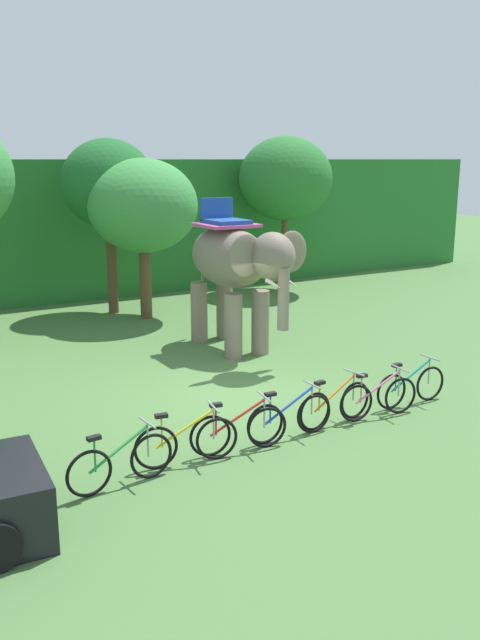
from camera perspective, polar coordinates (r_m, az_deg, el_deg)
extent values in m
plane|color=#4C753D|center=(13.87, -0.32, -6.39)|extent=(80.00, 80.00, 0.00)
cube|color=#28702D|center=(25.95, -15.78, 7.79)|extent=(36.00, 6.00, 4.72)
cylinder|color=brown|center=(21.32, -10.82, 4.29)|extent=(0.31, 0.31, 2.79)
ellipsoid|color=#1E6028|center=(21.07, -11.14, 11.31)|extent=(2.82, 2.82, 2.70)
cylinder|color=brown|center=(20.50, -8.03, 3.13)|extent=(0.35, 0.35, 2.15)
ellipsoid|color=#3D8E42|center=(20.22, -8.25, 9.60)|extent=(3.24, 3.24, 2.76)
cylinder|color=brown|center=(24.75, 3.79, 5.67)|extent=(0.23, 0.23, 2.72)
ellipsoid|color=#28702D|center=(24.53, 3.89, 11.91)|extent=(3.34, 3.34, 2.96)
ellipsoid|color=gray|center=(16.83, -0.99, 5.40)|extent=(1.42, 2.91, 1.50)
cylinder|color=gray|center=(16.57, 1.73, -0.20)|extent=(0.44, 0.44, 1.60)
cylinder|color=gray|center=(16.18, -0.57, -0.53)|extent=(0.44, 0.44, 1.60)
cylinder|color=gray|center=(18.07, -1.33, 0.97)|extent=(0.44, 0.44, 1.60)
cylinder|color=gray|center=(17.71, -3.50, 0.69)|extent=(0.44, 0.44, 1.60)
ellipsoid|color=gray|center=(15.11, 2.79, 5.42)|extent=(1.01, 1.11, 1.10)
ellipsoid|color=gray|center=(15.57, 4.40, 5.82)|extent=(0.84, 0.17, 0.96)
ellipsoid|color=gray|center=(14.90, 0.48, 5.51)|extent=(0.84, 0.17, 0.96)
cylinder|color=gray|center=(14.90, 3.71, 1.77)|extent=(0.26, 0.26, 1.40)
cone|color=beige|center=(15.00, 4.32, 3.20)|extent=(0.12, 0.56, 0.21)
cone|color=beige|center=(14.75, 2.91, 3.05)|extent=(0.12, 0.56, 0.21)
cube|color=#BF4C8C|center=(16.83, -1.17, 8.07)|extent=(1.34, 1.31, 0.08)
cube|color=#1E4799|center=(16.82, -1.17, 8.38)|extent=(0.91, 1.11, 0.10)
cube|color=#1E4799|center=(17.23, -2.01, 9.43)|extent=(0.90, 0.11, 0.56)
cylinder|color=gray|center=(18.13, -3.22, 4.53)|extent=(0.08, 0.08, 0.90)
torus|color=black|center=(10.05, -12.70, -12.61)|extent=(0.71, 0.11, 0.71)
torus|color=black|center=(10.43, -7.55, -11.39)|extent=(0.71, 0.11, 0.71)
cylinder|color=green|center=(10.11, -10.26, -10.75)|extent=(0.97, 0.13, 0.54)
cylinder|color=green|center=(9.97, -12.24, -11.15)|extent=(0.03, 0.03, 0.52)
cube|color=black|center=(9.87, -12.32, -9.77)|extent=(0.21, 0.12, 0.06)
cylinder|color=#9E9EA3|center=(10.29, -7.85, -10.03)|extent=(0.03, 0.03, 0.55)
cylinder|color=#9E9EA3|center=(10.19, -7.89, -8.64)|extent=(0.08, 0.52, 0.03)
torus|color=black|center=(10.68, -7.16, -10.75)|extent=(0.71, 0.16, 0.71)
torus|color=black|center=(10.93, -1.99, -10.05)|extent=(0.71, 0.16, 0.71)
cylinder|color=yellow|center=(10.69, -4.70, -9.20)|extent=(0.96, 0.20, 0.54)
cylinder|color=yellow|center=(10.60, -6.67, -9.40)|extent=(0.03, 0.03, 0.52)
cube|color=black|center=(10.50, -6.71, -8.09)|extent=(0.21, 0.13, 0.06)
cylinder|color=#9E9EA3|center=(10.81, -2.26, -8.72)|extent=(0.03, 0.03, 0.55)
cylinder|color=#9E9EA3|center=(10.71, -2.27, -7.39)|extent=(0.12, 0.52, 0.03)
torus|color=black|center=(11.04, -2.55, -9.82)|extent=(0.71, 0.16, 0.71)
torus|color=black|center=(11.36, 2.30, -9.11)|extent=(0.71, 0.16, 0.71)
cylinder|color=red|center=(11.09, -0.21, -8.30)|extent=(0.96, 0.20, 0.54)
cylinder|color=red|center=(10.96, -2.06, -8.51)|extent=(0.03, 0.03, 0.52)
cube|color=black|center=(10.87, -2.07, -7.24)|extent=(0.21, 0.13, 0.06)
cylinder|color=#9E9EA3|center=(11.24, 2.08, -7.83)|extent=(0.03, 0.03, 0.55)
cylinder|color=#9E9EA3|center=(11.14, 2.09, -6.54)|extent=(0.12, 0.52, 0.03)
torus|color=black|center=(11.49, 2.14, -8.84)|extent=(0.71, 0.07, 0.71)
torus|color=black|center=(12.00, 6.29, -7.93)|extent=(0.71, 0.07, 0.71)
cylinder|color=blue|center=(11.63, 4.18, -7.26)|extent=(0.97, 0.07, 0.54)
cylinder|color=blue|center=(11.44, 2.59, -7.55)|extent=(0.03, 0.03, 0.52)
cube|color=black|center=(11.35, 2.60, -6.32)|extent=(0.20, 0.11, 0.06)
cylinder|color=#9E9EA3|center=(11.87, 6.13, -6.71)|extent=(0.03, 0.03, 0.55)
cylinder|color=#9E9EA3|center=(11.78, 6.16, -5.48)|extent=(0.05, 0.52, 0.03)
torus|color=black|center=(12.10, 6.38, -7.75)|extent=(0.71, 0.12, 0.71)
torus|color=black|center=(12.75, 9.73, -6.73)|extent=(0.71, 0.12, 0.71)
cylinder|color=orange|center=(12.32, 8.06, -6.16)|extent=(0.97, 0.14, 0.54)
cylinder|color=orange|center=(12.07, 6.76, -6.49)|extent=(0.03, 0.03, 0.52)
cube|color=black|center=(11.98, 6.80, -5.32)|extent=(0.21, 0.12, 0.06)
cylinder|color=#9E9EA3|center=(12.63, 9.63, -5.58)|extent=(0.03, 0.03, 0.55)
cylinder|color=#9E9EA3|center=(12.54, 9.67, -4.42)|extent=(0.08, 0.52, 0.03)
torus|color=black|center=(12.60, 9.84, -6.99)|extent=(0.71, 0.12, 0.71)
torus|color=black|center=(13.16, 13.48, -6.27)|extent=(0.71, 0.12, 0.71)
cylinder|color=pink|center=(12.77, 11.66, -5.59)|extent=(0.97, 0.15, 0.54)
cylinder|color=pink|center=(12.56, 10.27, -5.81)|extent=(0.03, 0.03, 0.52)
cube|color=black|center=(12.48, 10.32, -4.68)|extent=(0.21, 0.12, 0.06)
cylinder|color=#9E9EA3|center=(13.04, 13.37, -5.15)|extent=(0.03, 0.03, 0.55)
cylinder|color=#9E9EA3|center=(12.95, 13.44, -4.02)|extent=(0.09, 0.52, 0.03)
torus|color=black|center=(13.34, 12.74, -5.95)|extent=(0.71, 0.07, 0.71)
torus|color=black|center=(13.99, 15.85, -5.22)|extent=(0.71, 0.07, 0.71)
cylinder|color=teal|center=(13.57, 14.32, -4.60)|extent=(0.97, 0.08, 0.54)
cylinder|color=teal|center=(13.32, 13.13, -4.82)|extent=(0.03, 0.03, 0.52)
cube|color=black|center=(13.24, 13.19, -3.75)|extent=(0.20, 0.11, 0.06)
cylinder|color=#9E9EA3|center=(13.87, 15.78, -4.16)|extent=(0.03, 0.03, 0.55)
cylinder|color=#9E9EA3|center=(13.79, 15.85, -3.09)|extent=(0.05, 0.52, 0.03)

